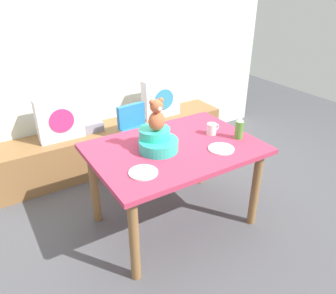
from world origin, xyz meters
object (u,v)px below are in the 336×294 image
object	(u,v)px
dining_table	(175,158)
dinner_plate_far	(221,149)
dinner_plate_near	(143,172)
teddy_bear	(157,116)
infant_seat_teal	(157,141)
pillow_floral_left	(60,118)
ketchup_bottle	(239,128)
book_stack	(93,126)
coffee_mug	(212,129)
highchair	(139,134)
pillow_floral_right	(161,98)

from	to	relation	value
dining_table	dinner_plate_far	size ratio (longest dim) A/B	6.52
dinner_plate_near	teddy_bear	bearing A→B (deg)	44.39
infant_seat_teal	teddy_bear	size ratio (longest dim) A/B	1.32
pillow_floral_left	ketchup_bottle	world-z (taller)	ketchup_bottle
book_stack	coffee_mug	xyz separation A→B (m)	(0.63, -1.19, 0.28)
highchair	coffee_mug	bearing A→B (deg)	-67.50
dining_table	coffee_mug	world-z (taller)	coffee_mug
pillow_floral_left	highchair	bearing A→B (deg)	-32.64
teddy_bear	dinner_plate_far	bearing A→B (deg)	-32.13
pillow_floral_right	ketchup_bottle	distance (m)	1.35
pillow_floral_left	coffee_mug	distance (m)	1.51
highchair	teddy_bear	bearing A→B (deg)	-106.16
dinner_plate_near	highchair	bearing A→B (deg)	64.72
infant_seat_teal	teddy_bear	distance (m)	0.21
book_stack	infant_seat_teal	xyz separation A→B (m)	(0.10, -1.18, 0.30)
teddy_bear	ketchup_bottle	world-z (taller)	teddy_bear
ketchup_bottle	dinner_plate_near	size ratio (longest dim) A/B	0.92
dinner_plate_near	dinner_plate_far	xyz separation A→B (m)	(0.67, -0.01, 0.00)
dining_table	highchair	bearing A→B (deg)	84.46
dinner_plate_near	dinner_plate_far	distance (m)	0.67
ketchup_bottle	dinner_plate_far	world-z (taller)	ketchup_bottle
teddy_bear	dinner_plate_near	world-z (taller)	teddy_bear
pillow_floral_right	dinner_plate_far	xyz separation A→B (m)	(-0.31, -1.42, 0.07)
pillow_floral_left	coffee_mug	xyz separation A→B (m)	(0.96, -1.17, 0.11)
pillow_floral_right	coffee_mug	bearing A→B (deg)	-99.61
pillow_floral_left	dinner_plate_near	world-z (taller)	pillow_floral_left
ketchup_bottle	coffee_mug	bearing A→B (deg)	127.39
teddy_bear	ketchup_bottle	distance (m)	0.71
highchair	dinner_plate_far	size ratio (longest dim) A/B	3.95
dining_table	teddy_bear	world-z (taller)	teddy_bear
infant_seat_teal	ketchup_bottle	world-z (taller)	ketchup_bottle
pillow_floral_right	teddy_bear	xyz separation A→B (m)	(-0.72, -1.16, 0.34)
highchair	dinner_plate_far	distance (m)	1.05
coffee_mug	dinner_plate_near	xyz separation A→B (m)	(-0.78, -0.24, -0.04)
pillow_floral_right	teddy_bear	world-z (taller)	teddy_bear
highchair	dinner_plate_near	distance (m)	1.12
dining_table	teddy_bear	bearing A→B (deg)	168.17
teddy_bear	dinner_plate_far	world-z (taller)	teddy_bear
book_stack	dinner_plate_near	xyz separation A→B (m)	(-0.15, -1.43, 0.24)
ketchup_bottle	pillow_floral_left	bearing A→B (deg)	129.20
dinner_plate_far	dining_table	bearing A→B (deg)	139.89
dining_table	infant_seat_teal	distance (m)	0.23
infant_seat_teal	dinner_plate_near	distance (m)	0.36
teddy_bear	coffee_mug	distance (m)	0.57
dining_table	infant_seat_teal	bearing A→B (deg)	167.96
pillow_floral_left	pillow_floral_right	xyz separation A→B (m)	(1.16, 0.00, 0.00)
highchair	infant_seat_teal	bearing A→B (deg)	-106.17
ketchup_bottle	pillow_floral_right	bearing A→B (deg)	87.41
dining_table	teddy_bear	xyz separation A→B (m)	(-0.14, 0.03, 0.38)
book_stack	dinner_plate_far	size ratio (longest dim) A/B	1.00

